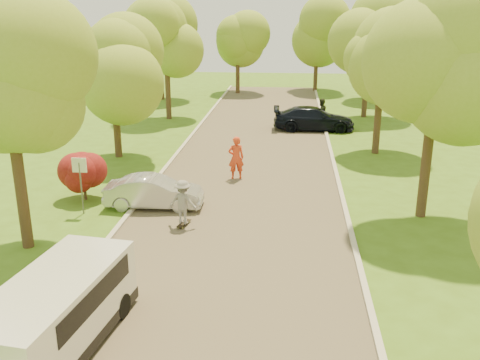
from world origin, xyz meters
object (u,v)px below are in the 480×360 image
at_px(dark_sedan, 314,119).
at_px(skateboarder, 183,202).
at_px(person_olive, 321,113).
at_px(silver_sedan, 154,192).
at_px(person_striped, 236,158).
at_px(street_sign, 80,174).
at_px(minivan, 57,313).
at_px(longboard, 184,223).

bearing_deg(dark_sedan, skateboarder, 160.86).
bearing_deg(person_olive, dark_sedan, 23.71).
relative_size(silver_sedan, person_striped, 1.92).
distance_m(street_sign, minivan, 8.58).
xyz_separation_m(silver_sedan, person_olive, (7.10, 15.47, 0.29)).
bearing_deg(person_striped, minivan, 63.65).
bearing_deg(silver_sedan, person_olive, -26.87).
distance_m(skateboarder, person_olive, 18.09).
xyz_separation_m(longboard, person_striped, (1.28, 5.65, 0.89)).
xyz_separation_m(street_sign, person_olive, (9.60, 16.39, -0.65)).
bearing_deg(minivan, skateboarder, 86.46).
relative_size(minivan, person_striped, 2.51).
bearing_deg(silver_sedan, person_striped, -37.53).
height_order(skateboarder, person_striped, person_striped).
xyz_separation_m(minivan, person_striped, (2.67, 12.99, 0.05)).
relative_size(silver_sedan, dark_sedan, 0.75).
distance_m(silver_sedan, longboard, 2.35).
bearing_deg(person_olive, minivan, 33.12).
bearing_deg(minivan, person_olive, 81.30).
height_order(silver_sedan, person_striped, person_striped).
height_order(minivan, person_striped, person_striped).
bearing_deg(dark_sedan, person_olive, -26.91).
relative_size(skateboarder, person_olive, 0.87).
relative_size(longboard, person_olive, 0.46).
distance_m(dark_sedan, longboard, 16.94).
height_order(street_sign, silver_sedan, street_sign).
bearing_deg(person_striped, dark_sedan, -124.74).
xyz_separation_m(person_striped, person_olive, (4.32, 11.55, -0.07)).
distance_m(silver_sedan, skateboarder, 2.30).
relative_size(dark_sedan, person_striped, 2.58).
relative_size(minivan, skateboarder, 3.08).
height_order(dark_sedan, person_olive, person_olive).
height_order(silver_sedan, skateboarder, skateboarder).
bearing_deg(longboard, person_olive, -94.28).
bearing_deg(person_striped, person_olive, -125.24).
bearing_deg(street_sign, person_striped, 42.53).
bearing_deg(longboard, silver_sedan, -35.28).
distance_m(silver_sedan, dark_sedan, 15.85).
distance_m(street_sign, person_striped, 7.19).
xyz_separation_m(street_sign, longboard, (4.00, -0.81, -1.48)).
relative_size(street_sign, longboard, 2.56).
distance_m(minivan, person_olive, 25.52).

